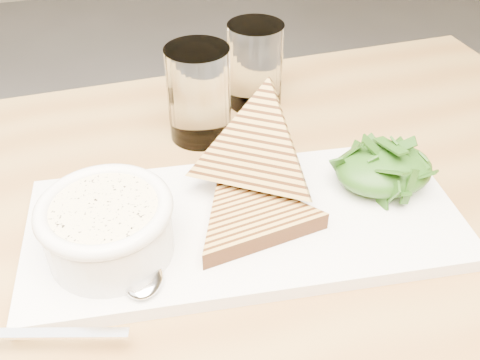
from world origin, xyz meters
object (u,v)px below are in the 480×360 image
object	(u,v)px
platter	(245,223)
glass_near	(199,94)
soup_bowl	(109,233)
table_top	(182,271)
glass_far	(255,65)

from	to	relation	value
platter	glass_near	world-z (taller)	glass_near
soup_bowl	platter	bearing A→B (deg)	4.20
table_top	glass_far	distance (m)	0.32
soup_bowl	glass_near	size ratio (longest dim) A/B	0.99
table_top	glass_far	xyz separation A→B (m)	(0.16, 0.27, 0.08)
glass_near	glass_far	xyz separation A→B (m)	(0.09, 0.06, -0.00)
soup_bowl	glass_far	bearing A→B (deg)	48.90
table_top	soup_bowl	distance (m)	0.09
table_top	glass_near	bearing A→B (deg)	71.93
glass_far	glass_near	bearing A→B (deg)	-146.79
glass_near	glass_far	size ratio (longest dim) A/B	1.04
table_top	platter	bearing A→B (deg)	17.47
glass_near	soup_bowl	bearing A→B (deg)	-123.89
table_top	platter	size ratio (longest dim) A/B	2.57
platter	glass_near	size ratio (longest dim) A/B	3.68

